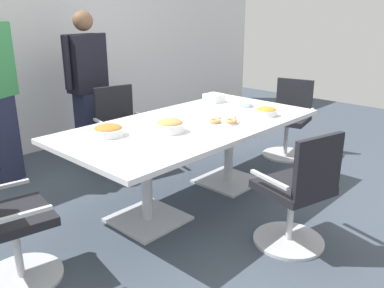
{
  "coord_description": "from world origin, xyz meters",
  "views": [
    {
      "loc": [
        -2.55,
        -2.37,
        1.72
      ],
      "look_at": [
        0.0,
        0.0,
        0.55
      ],
      "focal_mm": 38.01,
      "sensor_mm": 36.0,
      "label": 1
    }
  ],
  "objects_px": {
    "office_chair_3": "(5,227)",
    "plate_stack": "(242,104)",
    "office_chair_0": "(298,197)",
    "office_chair_1": "(289,123)",
    "napkin_pile": "(214,98)",
    "snack_bowl_cookies": "(170,126)",
    "snack_bowl_pretzels": "(108,130)",
    "conference_table": "(192,136)",
    "donut_platter": "(223,120)",
    "person_standing_1": "(88,85)",
    "snack_bowl_chips_orange": "(266,111)",
    "office_chair_2": "(121,134)"
  },
  "relations": [
    {
      "from": "snack_bowl_cookies",
      "to": "plate_stack",
      "type": "height_order",
      "value": "snack_bowl_cookies"
    },
    {
      "from": "snack_bowl_cookies",
      "to": "office_chair_0",
      "type": "bearing_deg",
      "value": -74.91
    },
    {
      "from": "office_chair_2",
      "to": "snack_bowl_cookies",
      "type": "xyz_separation_m",
      "value": [
        -0.37,
        -1.16,
        0.4
      ]
    },
    {
      "from": "office_chair_0",
      "to": "person_standing_1",
      "type": "bearing_deg",
      "value": 103.4
    },
    {
      "from": "office_chair_1",
      "to": "snack_bowl_pretzels",
      "type": "xyz_separation_m",
      "value": [
        -2.44,
        0.24,
        0.39
      ]
    },
    {
      "from": "office_chair_1",
      "to": "donut_platter",
      "type": "distance_m",
      "value": 1.54
    },
    {
      "from": "office_chair_3",
      "to": "napkin_pile",
      "type": "bearing_deg",
      "value": 109.03
    },
    {
      "from": "person_standing_1",
      "to": "snack_bowl_pretzels",
      "type": "height_order",
      "value": "person_standing_1"
    },
    {
      "from": "conference_table",
      "to": "donut_platter",
      "type": "xyz_separation_m",
      "value": [
        0.21,
        -0.18,
        0.14
      ]
    },
    {
      "from": "office_chair_3",
      "to": "snack_bowl_cookies",
      "type": "xyz_separation_m",
      "value": [
        1.37,
        -0.09,
        0.4
      ]
    },
    {
      "from": "office_chair_1",
      "to": "office_chair_2",
      "type": "bearing_deg",
      "value": 43.45
    },
    {
      "from": "office_chair_0",
      "to": "conference_table",
      "type": "bearing_deg",
      "value": 102.52
    },
    {
      "from": "office_chair_1",
      "to": "snack_bowl_chips_orange",
      "type": "bearing_deg",
      "value": 95.16
    },
    {
      "from": "office_chair_0",
      "to": "office_chair_1",
      "type": "xyz_separation_m",
      "value": [
        1.75,
        1.09,
        0.0
      ]
    },
    {
      "from": "office_chair_2",
      "to": "snack_bowl_chips_orange",
      "type": "bearing_deg",
      "value": 126.19
    },
    {
      "from": "snack_bowl_chips_orange",
      "to": "napkin_pile",
      "type": "distance_m",
      "value": 0.75
    },
    {
      "from": "snack_bowl_pretzels",
      "to": "snack_bowl_cookies",
      "type": "bearing_deg",
      "value": -34.8
    },
    {
      "from": "office_chair_1",
      "to": "donut_platter",
      "type": "bearing_deg",
      "value": 83.85
    },
    {
      "from": "office_chair_2",
      "to": "person_standing_1",
      "type": "distance_m",
      "value": 0.73
    },
    {
      "from": "office_chair_3",
      "to": "snack_bowl_pretzels",
      "type": "distance_m",
      "value": 1.06
    },
    {
      "from": "conference_table",
      "to": "office_chair_3",
      "type": "distance_m",
      "value": 1.72
    },
    {
      "from": "snack_bowl_pretzels",
      "to": "conference_table",
      "type": "bearing_deg",
      "value": -17.08
    },
    {
      "from": "office_chair_0",
      "to": "office_chair_1",
      "type": "height_order",
      "value": "same"
    },
    {
      "from": "donut_platter",
      "to": "plate_stack",
      "type": "relative_size",
      "value": 1.5
    },
    {
      "from": "donut_platter",
      "to": "snack_bowl_chips_orange",
      "type": "bearing_deg",
      "value": -19.88
    },
    {
      "from": "snack_bowl_pretzels",
      "to": "napkin_pile",
      "type": "bearing_deg",
      "value": 6.4
    },
    {
      "from": "office_chair_3",
      "to": "snack_bowl_cookies",
      "type": "bearing_deg",
      "value": 96.98
    },
    {
      "from": "office_chair_3",
      "to": "plate_stack",
      "type": "height_order",
      "value": "office_chair_3"
    },
    {
      "from": "office_chair_0",
      "to": "plate_stack",
      "type": "height_order",
      "value": "office_chair_0"
    },
    {
      "from": "person_standing_1",
      "to": "donut_platter",
      "type": "height_order",
      "value": "person_standing_1"
    },
    {
      "from": "office_chair_0",
      "to": "snack_bowl_cookies",
      "type": "bearing_deg",
      "value": 120.04
    },
    {
      "from": "office_chair_1",
      "to": "napkin_pile",
      "type": "relative_size",
      "value": 5.12
    },
    {
      "from": "office_chair_0",
      "to": "person_standing_1",
      "type": "distance_m",
      "value": 2.8
    },
    {
      "from": "snack_bowl_chips_orange",
      "to": "snack_bowl_pretzels",
      "type": "xyz_separation_m",
      "value": [
        -1.4,
        0.57,
        0.0
      ]
    },
    {
      "from": "person_standing_1",
      "to": "snack_bowl_pretzels",
      "type": "relative_size",
      "value": 6.74
    },
    {
      "from": "snack_bowl_chips_orange",
      "to": "napkin_pile",
      "type": "height_order",
      "value": "napkin_pile"
    },
    {
      "from": "napkin_pile",
      "to": "conference_table",
      "type": "bearing_deg",
      "value": -152.92
    },
    {
      "from": "snack_bowl_pretzels",
      "to": "office_chair_1",
      "type": "bearing_deg",
      "value": -5.51
    },
    {
      "from": "snack_bowl_cookies",
      "to": "napkin_pile",
      "type": "distance_m",
      "value": 1.19
    },
    {
      "from": "snack_bowl_cookies",
      "to": "snack_bowl_pretzels",
      "type": "relative_size",
      "value": 0.96
    },
    {
      "from": "conference_table",
      "to": "office_chair_3",
      "type": "bearing_deg",
      "value": 178.96
    },
    {
      "from": "office_chair_1",
      "to": "person_standing_1",
      "type": "relative_size",
      "value": 0.54
    },
    {
      "from": "snack_bowl_pretzels",
      "to": "donut_platter",
      "type": "height_order",
      "value": "snack_bowl_pretzels"
    },
    {
      "from": "conference_table",
      "to": "snack_bowl_cookies",
      "type": "bearing_deg",
      "value": -170.1
    },
    {
      "from": "conference_table",
      "to": "office_chair_2",
      "type": "height_order",
      "value": "office_chair_2"
    },
    {
      "from": "person_standing_1",
      "to": "plate_stack",
      "type": "height_order",
      "value": "person_standing_1"
    },
    {
      "from": "office_chair_0",
      "to": "plate_stack",
      "type": "bearing_deg",
      "value": 68.27
    },
    {
      "from": "office_chair_1",
      "to": "office_chair_3",
      "type": "distance_m",
      "value": 3.41
    },
    {
      "from": "snack_bowl_cookies",
      "to": "plate_stack",
      "type": "relative_size",
      "value": 1.15
    },
    {
      "from": "office_chair_1",
      "to": "plate_stack",
      "type": "distance_m",
      "value": 0.96
    }
  ]
}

